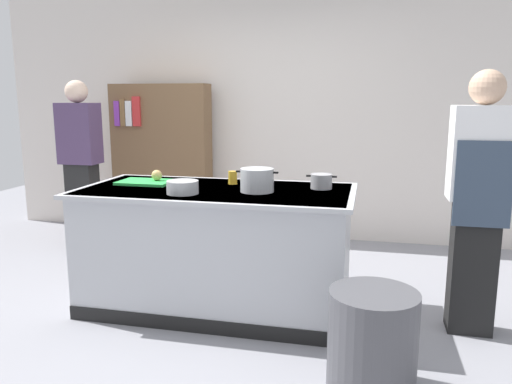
{
  "coord_description": "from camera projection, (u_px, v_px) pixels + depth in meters",
  "views": [
    {
      "loc": [
        1.07,
        -3.37,
        1.54
      ],
      "look_at": [
        0.25,
        0.2,
        0.85
      ],
      "focal_mm": 34.82,
      "sensor_mm": 36.0,
      "label": 1
    }
  ],
  "objects": [
    {
      "name": "ground_plane",
      "position": [
        218.0,
        306.0,
        3.75
      ],
      "size": [
        10.0,
        10.0,
        0.0
      ],
      "primitive_type": "plane",
      "color": "gray"
    },
    {
      "name": "back_wall",
      "position": [
        272.0,
        102.0,
        5.48
      ],
      "size": [
        6.4,
        0.12,
        3.0
      ],
      "primitive_type": "cube",
      "color": "silver",
      "rests_on": "ground_plane"
    },
    {
      "name": "counter_island",
      "position": [
        217.0,
        247.0,
        3.66
      ],
      "size": [
        1.98,
        0.98,
        0.9
      ],
      "color": "#B7BABF",
      "rests_on": "ground_plane"
    },
    {
      "name": "cutting_board",
      "position": [
        146.0,
        182.0,
        3.81
      ],
      "size": [
        0.4,
        0.28,
        0.02
      ],
      "primitive_type": "cube",
      "color": "green",
      "rests_on": "counter_island"
    },
    {
      "name": "onion",
      "position": [
        157.0,
        175.0,
        3.82
      ],
      "size": [
        0.08,
        0.08,
        0.08
      ],
      "primitive_type": "sphere",
      "color": "tan",
      "rests_on": "cutting_board"
    },
    {
      "name": "stock_pot",
      "position": [
        257.0,
        180.0,
        3.46
      ],
      "size": [
        0.3,
        0.23,
        0.16
      ],
      "color": "#B7BABF",
      "rests_on": "counter_island"
    },
    {
      "name": "sauce_pan",
      "position": [
        321.0,
        181.0,
        3.58
      ],
      "size": [
        0.22,
        0.15,
        0.11
      ],
      "color": "#99999E",
      "rests_on": "counter_island"
    },
    {
      "name": "mixing_bowl",
      "position": [
        183.0,
        187.0,
        3.39
      ],
      "size": [
        0.22,
        0.22,
        0.09
      ],
      "primitive_type": "cylinder",
      "color": "#B7BABF",
      "rests_on": "counter_island"
    },
    {
      "name": "juice_cup",
      "position": [
        233.0,
        178.0,
        3.77
      ],
      "size": [
        0.07,
        0.07,
        0.1
      ],
      "primitive_type": "cylinder",
      "color": "yellow",
      "rests_on": "counter_island"
    },
    {
      "name": "trash_bin",
      "position": [
        372.0,
        342.0,
        2.61
      ],
      "size": [
        0.47,
        0.47,
        0.56
      ],
      "primitive_type": "cylinder",
      "color": "#4C4C51",
      "rests_on": "ground_plane"
    },
    {
      "name": "person_chef",
      "position": [
        478.0,
        198.0,
        3.19
      ],
      "size": [
        0.38,
        0.25,
        1.72
      ],
      "rotation": [
        0.0,
        0.0,
        1.59
      ],
      "color": "black",
      "rests_on": "ground_plane"
    },
    {
      "name": "person_guest",
      "position": [
        81.0,
        162.0,
        4.98
      ],
      "size": [
        0.38,
        0.24,
        1.72
      ],
      "rotation": [
        0.0,
        0.0,
        -1.64
      ],
      "color": "black",
      "rests_on": "ground_plane"
    },
    {
      "name": "bookshelf",
      "position": [
        162.0,
        161.0,
        5.58
      ],
      "size": [
        1.1,
        0.31,
        1.7
      ],
      "color": "brown",
      "rests_on": "ground_plane"
    }
  ]
}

